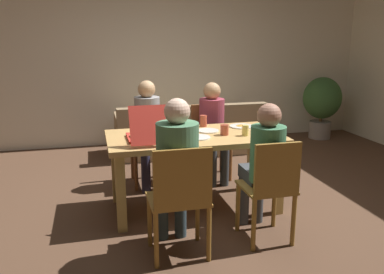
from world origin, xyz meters
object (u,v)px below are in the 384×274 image
Objects in this scene: chair_0 at (210,137)px; chair_3 at (147,141)px; person_0 at (213,124)px; plate_2 at (242,126)px; drinking_glass_0 at (245,130)px; plate_1 at (208,131)px; couch at (190,134)px; drinking_glass_3 at (224,130)px; person_2 at (264,160)px; drinking_glass_1 at (203,121)px; chair_1 at (180,196)px; potted_plant at (322,102)px; pizza_box_0 at (147,135)px; plate_0 at (198,137)px; drinking_glass_2 at (169,125)px; person_1 at (176,164)px; dining_table at (195,145)px; person_3 at (148,126)px; chair_2 at (270,187)px.

chair_3 reaches higher than chair_0.
person_0 is 4.61× the size of plate_2.
chair_3 is at bearing 128.16° from drinking_glass_0.
plate_1 reaches higher than couch.
drinking_glass_0 is at bearing -22.54° from drinking_glass_3.
chair_0 is 0.23m from person_0.
chair_0 is 3.47× the size of plate_2.
person_2 is 9.83× the size of drinking_glass_1.
potted_plant reaches higher than chair_1.
pizza_box_0 is 0.47m from plate_0.
plate_0 is 1.78× the size of drinking_glass_2.
chair_3 is at bearing 90.00° from person_1.
chair_1 is at bearing -105.27° from couch.
dining_table is 16.26× the size of drinking_glass_0.
couch is at bearing 53.49° from chair_3.
plate_2 reaches higher than couch.
drinking_glass_2 is (0.14, 1.12, 0.29)m from chair_1.
dining_table is 1.39× the size of person_3.
chair_2 is at bearing -90.00° from person_2.
person_3 is at bearing -179.67° from person_0.
person_1 is 5.74× the size of plate_1.
dining_table is 6.66× the size of plate_2.
person_0 is 1.20m from pizza_box_0.
couch is (0.01, 1.18, -0.40)m from person_0.
chair_3 reaches higher than couch.
pizza_box_0 is at bearing 139.41° from chair_2.
person_3 reaches higher than chair_0.
person_0 is 0.95m from plate_0.
plate_1 is at bearing 63.37° from chair_1.
person_3 is at bearing -154.43° from potted_plant.
person_1 is 0.93m from drinking_glass_3.
person_1 reaches higher than chair_1.
chair_3 is (-0.00, 1.64, -0.24)m from person_1.
drinking_glass_0 is (0.80, -0.87, 0.11)m from person_3.
chair_2 is 1.09m from plate_2.
potted_plant reaches higher than couch.
person_2 is 11.45× the size of drinking_glass_3.
person_2 is at bearing -64.10° from chair_3.
chair_2 is at bearing -66.15° from chair_3.
couch is 2.34m from potted_plant.
pizza_box_0 is 0.92m from drinking_glass_0.
dining_table is 0.34m from drinking_glass_2.
chair_3 is 0.82m from drinking_glass_1.
drinking_glass_3 is (0.62, -0.80, 0.10)m from person_3.
person_3 is 0.66m from drinking_glass_1.
pizza_box_0 reaches higher than drinking_glass_2.
person_0 reaches higher than plate_2.
chair_3 is 0.41× the size of couch.
plate_1 is (0.51, -0.76, 0.27)m from chair_3.
pizza_box_0 is at bearing -137.16° from person_0.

